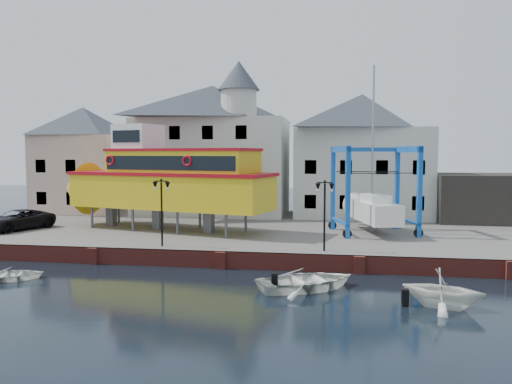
# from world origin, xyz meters

# --- Properties ---
(ground) EXTENTS (140.00, 140.00, 0.00)m
(ground) POSITION_xyz_m (0.00, 0.00, 0.00)
(ground) COLOR black
(ground) RESTS_ON ground
(hardstanding) EXTENTS (44.00, 22.00, 1.00)m
(hardstanding) POSITION_xyz_m (0.00, 11.00, 0.50)
(hardstanding) COLOR #66605C
(hardstanding) RESTS_ON ground
(quay_wall) EXTENTS (44.00, 0.47, 1.00)m
(quay_wall) POSITION_xyz_m (-0.00, 0.10, 0.50)
(quay_wall) COLOR maroon
(quay_wall) RESTS_ON ground
(building_pink) EXTENTS (8.00, 7.00, 10.30)m
(building_pink) POSITION_xyz_m (-18.00, 18.00, 6.15)
(building_pink) COLOR tan
(building_pink) RESTS_ON hardstanding
(building_white_main) EXTENTS (14.00, 8.30, 14.00)m
(building_white_main) POSITION_xyz_m (-4.87, 18.39, 7.34)
(building_white_main) COLOR silver
(building_white_main) RESTS_ON hardstanding
(building_white_right) EXTENTS (12.00, 8.00, 11.20)m
(building_white_right) POSITION_xyz_m (9.00, 19.00, 6.60)
(building_white_right) COLOR silver
(building_white_right) RESTS_ON hardstanding
(shed_dark) EXTENTS (8.00, 7.00, 4.00)m
(shed_dark) POSITION_xyz_m (19.00, 17.00, 3.00)
(shed_dark) COLOR black
(shed_dark) RESTS_ON hardstanding
(lamp_post_left) EXTENTS (1.12, 0.32, 4.20)m
(lamp_post_left) POSITION_xyz_m (-4.00, 1.20, 4.17)
(lamp_post_left) COLOR black
(lamp_post_left) RESTS_ON hardstanding
(lamp_post_right) EXTENTS (1.12, 0.32, 4.20)m
(lamp_post_right) POSITION_xyz_m (6.00, 1.20, 4.17)
(lamp_post_right) COLOR black
(lamp_post_right) RESTS_ON hardstanding
(tour_boat) EXTENTS (18.78, 8.98, 7.96)m
(tour_boat) POSITION_xyz_m (-6.72, 7.97, 4.75)
(tour_boat) COLOR #59595E
(tour_boat) RESTS_ON hardstanding
(travel_lift) EXTENTS (6.53, 8.24, 12.07)m
(travel_lift) POSITION_xyz_m (9.19, 9.22, 3.02)
(travel_lift) COLOR #123CAF
(travel_lift) RESTS_ON hardstanding
(van) EXTENTS (4.33, 5.98, 1.51)m
(van) POSITION_xyz_m (-17.08, 5.88, 1.76)
(van) COLOR black
(van) RESTS_ON hardstanding
(motorboat_b) EXTENTS (6.17, 5.59, 1.05)m
(motorboat_b) POSITION_xyz_m (5.25, -3.65, 0.00)
(motorboat_b) COLOR white
(motorboat_b) RESTS_ON ground
(motorboat_c) EXTENTS (4.26, 3.97, 1.83)m
(motorboat_c) POSITION_xyz_m (11.32, -5.73, 0.00)
(motorboat_c) COLOR white
(motorboat_c) RESTS_ON ground
(motorboat_d) EXTENTS (4.21, 3.71, 0.72)m
(motorboat_d) POSITION_xyz_m (-10.62, -4.33, 0.00)
(motorboat_d) COLOR white
(motorboat_d) RESTS_ON ground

